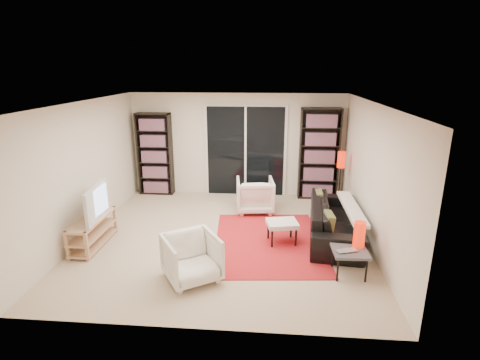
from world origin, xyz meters
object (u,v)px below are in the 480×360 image
Objects in this scene: side_table at (350,252)px; armchair_front at (192,258)px; bookshelf_right at (319,154)px; floor_lamp at (341,166)px; tv_stand at (93,231)px; armchair_back at (255,195)px; ottoman at (282,224)px; bookshelf_left at (155,154)px; sofa at (335,220)px.

armchair_front is at bearing -171.99° from side_table.
floor_lamp is (0.38, -0.69, -0.10)m from bookshelf_right.
floor_lamp is (4.50, 2.14, 0.69)m from tv_stand.
bookshelf_right is 4.04× the size of side_table.
tv_stand is 0.94× the size of floor_lamp.
bookshelf_right is 4.42m from armchair_front.
armchair_front is (-0.78, -2.78, -0.02)m from armchair_back.
bookshelf_right is 2.71m from ottoman.
bookshelf_left reaches higher than floor_lamp.
side_table is 2.83m from floor_lamp.
armchair_back is 1.92m from floor_lamp.
side_table is at bearing -174.11° from sofa.
ottoman is at bearing 115.18° from sofa.
sofa is 1.60m from floor_lamp.
armchair_front is 0.59× the size of floor_lamp.
bookshelf_right reaches higher than armchair_front.
floor_lamp is at bearing 25.40° from tv_stand.
floor_lamp is (0.30, 2.75, 0.59)m from side_table.
bookshelf_right is at bearing -151.92° from armchair_back.
floor_lamp is at bearing -6.00° from sofa.
bookshelf_left is 3.85m from bookshelf_right.
side_table is (0.00, -1.31, 0.03)m from sofa.
bookshelf_right is at bearing -0.00° from bookshelf_left.
bookshelf_right is 2.82× the size of armchair_front.
floor_lamp reaches higher than ottoman.
tv_stand is 1.52× the size of armchair_back.
sofa is 2.97× the size of armchair_front.
tv_stand is 2.30× the size of side_table.
tv_stand reaches higher than ottoman.
bookshelf_right is at bearing 7.98° from sofa.
side_table is at bearing -96.20° from floor_lamp.
tv_stand is at bearing 171.70° from side_table.
armchair_back is at bearing 121.43° from side_table.
floor_lamp is at bearing 54.63° from ottoman.
side_table is at bearing -41.18° from bookshelf_left.
tv_stand is 5.03m from floor_lamp.
bookshelf_right is 3.51m from side_table.
sofa is 2.82× the size of armchair_back.
bookshelf_left is at bearing -28.69° from armchair_back.
ottoman is at bearing 11.90° from armchair_front.
ottoman is 1.14× the size of side_table.
ottoman is at bearing -39.71° from bookshelf_left.
tv_stand is at bearing -154.60° from floor_lamp.
bookshelf_left is 3.29× the size of ottoman.
armchair_back is (-1.50, 1.14, 0.03)m from sofa.
sofa is (0.08, -2.13, -0.73)m from bookshelf_right.
bookshelf_left is 1.64× the size of tv_stand.
sofa is 2.81m from armchair_front.
bookshelf_right reaches higher than tv_stand.
sofa is 1.89m from armchair_back.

